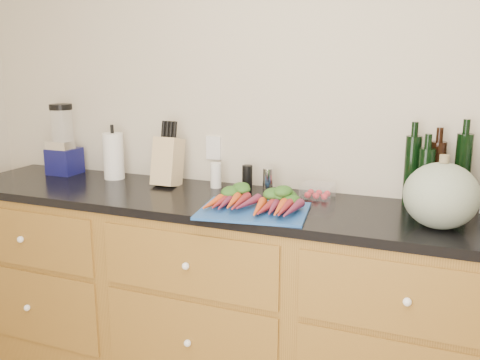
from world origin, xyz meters
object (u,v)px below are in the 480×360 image
at_px(squash, 441,196).
at_px(knife_block, 168,162).
at_px(cutting_board, 254,211).
at_px(blender_appliance, 63,144).
at_px(tomato_box, 318,191).
at_px(carrots, 257,202).
at_px(paper_towel, 113,156).

xyz_separation_m(squash, knife_block, (-1.32, 0.23, -0.01)).
height_order(cutting_board, squash, squash).
bearing_deg(blender_appliance, cutting_board, -14.21).
bearing_deg(tomato_box, carrots, -123.49).
bearing_deg(cutting_board, squash, 5.68).
distance_m(blender_appliance, paper_towel, 0.33).
bearing_deg(carrots, cutting_board, -90.00).
bearing_deg(cutting_board, paper_towel, 160.93).
distance_m(carrots, paper_towel, 0.97).
relative_size(carrots, squash, 1.41).
bearing_deg(knife_block, carrots, -24.18).
height_order(cutting_board, blender_appliance, blender_appliance).
xyz_separation_m(carrots, tomato_box, (0.19, 0.29, -0.00)).
relative_size(paper_towel, tomato_box, 1.68).
bearing_deg(blender_appliance, carrots, -12.55).
xyz_separation_m(cutting_board, knife_block, (-0.58, 0.30, 0.12)).
bearing_deg(knife_block, squash, -9.79).
bearing_deg(squash, knife_block, 170.21).
distance_m(squash, tomato_box, 0.61).
distance_m(blender_appliance, knife_block, 0.67).
bearing_deg(paper_towel, carrots, -16.91).
relative_size(cutting_board, carrots, 1.12).
height_order(blender_appliance, knife_block, blender_appliance).
distance_m(squash, knife_block, 1.34).
height_order(carrots, paper_towel, paper_towel).
xyz_separation_m(cutting_board, paper_towel, (-0.93, 0.32, 0.12)).
xyz_separation_m(squash, paper_towel, (-1.66, 0.25, -0.00)).
height_order(blender_appliance, paper_towel, blender_appliance).
xyz_separation_m(blender_appliance, knife_block, (0.67, -0.02, -0.05)).
bearing_deg(cutting_board, tomato_box, 59.70).
relative_size(blender_appliance, tomato_box, 2.65).
xyz_separation_m(knife_block, tomato_box, (0.77, 0.03, -0.09)).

